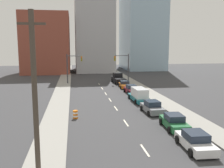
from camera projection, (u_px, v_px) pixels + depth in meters
name	position (u px, v px, depth m)	size (l,w,h in m)	color
sidewalk_left	(65.00, 81.00, 58.93)	(2.92, 97.21, 0.14)	gray
sidewalk_right	(128.00, 80.00, 61.25)	(2.92, 97.21, 0.14)	gray
lane_stripe_at_8m	(145.00, 150.00, 19.97)	(0.16, 2.40, 0.01)	beige
lane_stripe_at_15m	(126.00, 123.00, 27.09)	(0.16, 2.40, 0.01)	beige
lane_stripe_at_21m	(116.00, 108.00, 33.39)	(0.16, 2.40, 0.01)	beige
lane_stripe_at_27m	(110.00, 100.00, 38.65)	(0.16, 2.40, 0.01)	beige
lane_stripe_at_32m	(106.00, 94.00, 43.72)	(0.16, 2.40, 0.01)	beige
lane_stripe_at_37m	(102.00, 88.00, 49.17)	(0.16, 2.40, 0.01)	beige
lane_stripe_at_43m	(99.00, 84.00, 54.78)	(0.16, 2.40, 0.01)	beige
building_brick_left	(47.00, 44.00, 77.46)	(14.00, 16.00, 18.08)	brown
building_office_center	(93.00, 28.00, 82.87)	(12.00, 20.00, 28.21)	#A8A8AD
building_glass_right	(142.00, 17.00, 88.79)	(13.00, 20.00, 37.21)	#99B7CC
traffic_signal_left	(71.00, 65.00, 54.53)	(3.42, 0.35, 6.55)	#38383D
traffic_signal_right	(125.00, 64.00, 56.34)	(3.42, 0.35, 6.55)	#38383D
utility_pole_left_near	(35.00, 96.00, 14.85)	(1.60, 0.32, 10.33)	#473D33
traffic_barrel	(75.00, 114.00, 28.68)	(0.56, 0.56, 0.95)	orange
sedan_white	(195.00, 141.00, 20.12)	(2.31, 4.52, 1.43)	silver
sedan_green	(174.00, 122.00, 25.21)	(2.29, 4.53, 1.46)	#1E6033
sedan_gray	(152.00, 107.00, 31.10)	(2.28, 4.35, 1.53)	slate
box_truck_teal	(139.00, 95.00, 37.53)	(2.36, 6.16, 2.04)	#196B75
sedan_maroon	(131.00, 89.00, 44.10)	(2.17, 4.37, 1.49)	maroon
sedan_orange	(125.00, 85.00, 49.77)	(2.27, 4.41, 1.43)	orange
pickup_truck_black	(118.00, 79.00, 56.62)	(2.65, 6.45, 2.19)	black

